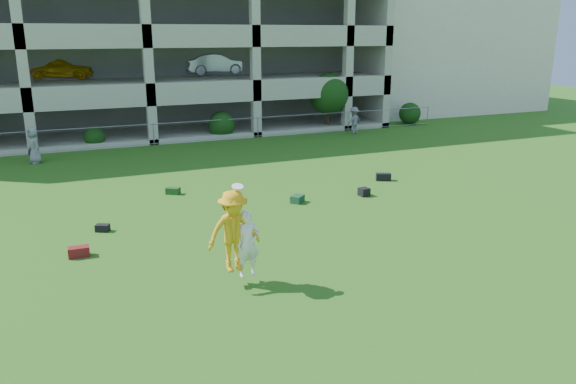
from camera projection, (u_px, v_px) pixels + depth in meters
name	position (u px, v px, depth m)	size (l,w,h in m)	color
ground	(300.00, 282.00, 13.65)	(100.00, 100.00, 0.00)	#235114
stucco_building	(414.00, 44.00, 45.80)	(16.00, 14.00, 10.00)	beige
bystander_c	(34.00, 145.00, 25.97)	(0.82, 0.53, 1.68)	gray
bystander_f	(354.00, 121.00, 33.53)	(1.05, 0.60, 1.62)	slate
bag_red_a	(79.00, 252.00, 15.19)	(0.55, 0.30, 0.28)	#5B0F16
bag_black_b	(103.00, 228.00, 17.15)	(0.40, 0.25, 0.22)	black
bag_green_c	(297.00, 199.00, 20.07)	(0.50, 0.35, 0.26)	#12331D
crate_d	(364.00, 192.00, 20.89)	(0.35, 0.35, 0.30)	black
bag_black_e	(383.00, 177.00, 23.08)	(0.60, 0.30, 0.30)	black
bag_green_g	(173.00, 191.00, 21.13)	(0.50, 0.30, 0.25)	#153A15
frisbee_contest	(236.00, 233.00, 13.14)	(1.32, 0.79, 2.33)	orange
parking_garage	(123.00, 31.00, 36.46)	(30.00, 14.00, 12.00)	#9E998C
fence	(154.00, 134.00, 30.26)	(36.06, 0.06, 1.20)	gray
shrub_row	(231.00, 111.00, 32.39)	(34.38, 2.52, 3.50)	#163D11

